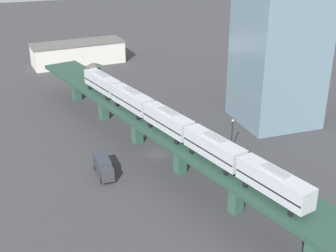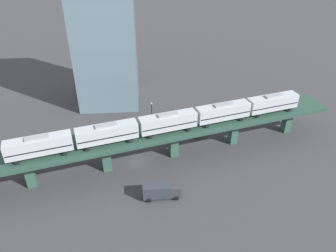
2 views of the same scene
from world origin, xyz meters
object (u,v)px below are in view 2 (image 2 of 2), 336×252
at_px(delivery_truck, 161,190).
at_px(office_tower, 105,40).
at_px(street_car_blue, 164,133).
at_px(street_lamp, 152,113).
at_px(subway_train, 168,122).
at_px(street_car_green, 199,131).

height_order(delivery_truck, office_tower, office_tower).
height_order(street_car_blue, street_lamp, street_lamp).
relative_size(delivery_truck, office_tower, 0.20).
xyz_separation_m(subway_train, office_tower, (30.17, 14.51, 8.08)).
bearing_deg(office_tower, street_lamp, -144.33).
bearing_deg(street_lamp, street_car_blue, -147.66).
bearing_deg(subway_train, street_car_blue, 0.96).
bearing_deg(street_car_blue, street_car_green, -89.86).
relative_size(street_car_green, office_tower, 0.13).
bearing_deg(street_car_green, street_lamp, 68.40).
relative_size(street_car_green, street_lamp, 0.68).
height_order(street_car_green, delivery_truck, delivery_truck).
relative_size(street_car_blue, delivery_truck, 0.66).
height_order(subway_train, office_tower, office_tower).
height_order(subway_train, street_car_blue, subway_train).
relative_size(street_car_green, delivery_truck, 0.66).
relative_size(subway_train, street_lamp, 8.79).
bearing_deg(office_tower, delivery_truck, -163.47).
bearing_deg(street_lamp, subway_train, -167.97).
xyz_separation_m(subway_train, delivery_truck, (-11.40, 2.17, -8.16)).
height_order(street_car_blue, office_tower, office_tower).
height_order(subway_train, delivery_truck, subway_train).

